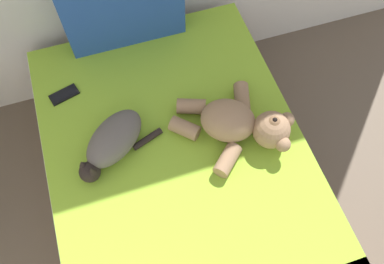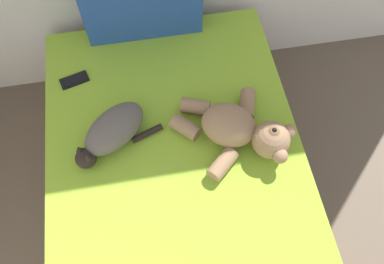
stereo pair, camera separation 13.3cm
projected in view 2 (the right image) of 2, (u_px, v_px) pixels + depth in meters
bed at (179, 184)px, 2.13m from camera, size 1.29×1.91×0.54m
cat at (112, 132)px, 1.89m from camera, size 0.43×0.36×0.15m
teddy_bear at (240, 130)px, 1.88m from camera, size 0.58×0.48×0.19m
cell_phone at (74, 80)px, 2.11m from camera, size 0.16×0.11×0.01m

